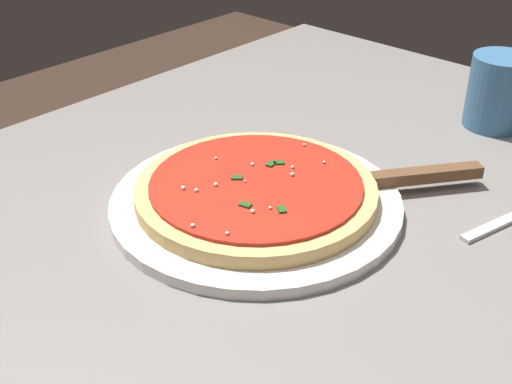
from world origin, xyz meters
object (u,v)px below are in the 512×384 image
Objects in this scene: pizza at (256,190)px; serving_plate at (256,203)px; pizza_server at (393,180)px; cup_tall_drink at (498,92)px.

serving_plate is at bearing -165.75° from pizza.
serving_plate is 1.56× the size of pizza_server.
pizza reaches higher than pizza_server.
pizza_server is 0.25m from cup_tall_drink.
pizza_server is at bearing 143.80° from pizza.
pizza is at bearing -14.11° from cup_tall_drink.
cup_tall_drink is (-0.37, 0.09, 0.03)m from pizza.
serving_plate is 0.39m from cup_tall_drink.
serving_plate is 3.23× the size of cup_tall_drink.
pizza_server is (-0.13, 0.09, -0.00)m from pizza.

